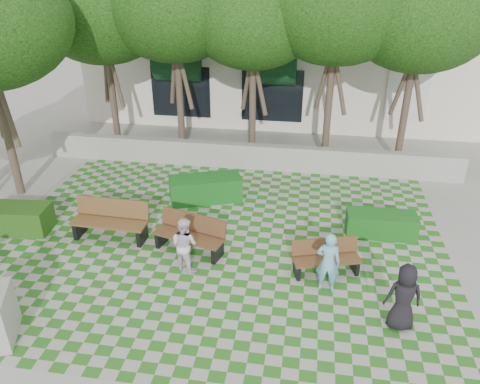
% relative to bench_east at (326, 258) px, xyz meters
% --- Properties ---
extents(ground, '(90.00, 90.00, 0.00)m').
position_rel_bench_east_xyz_m(ground, '(-2.81, -0.27, -0.41)').
color(ground, gray).
rests_on(ground, ground).
extents(lawn, '(12.00, 12.00, 0.00)m').
position_rel_bench_east_xyz_m(lawn, '(-2.81, 0.73, -0.41)').
color(lawn, '#2B721E').
rests_on(lawn, ground).
extents(retaining_wall, '(15.00, 0.36, 0.90)m').
position_rel_bench_east_xyz_m(retaining_wall, '(-2.81, 5.93, 0.04)').
color(retaining_wall, '#9E9B93').
rests_on(retaining_wall, ground).
extents(bench_east, '(1.72, 0.99, 0.86)m').
position_rel_bench_east_xyz_m(bench_east, '(0.00, 0.00, 0.00)').
color(bench_east, '#52341C').
rests_on(bench_east, ground).
extents(bench_mid, '(1.98, 1.12, 0.99)m').
position_rel_bench_east_xyz_m(bench_mid, '(-3.49, 0.40, 0.06)').
color(bench_mid, '#51311B').
rests_on(bench_mid, ground).
extents(bench_west, '(2.08, 0.76, 1.08)m').
position_rel_bench_east_xyz_m(bench_west, '(-5.79, 0.68, 0.11)').
color(bench_west, brown).
rests_on(bench_west, ground).
extents(hedge_east, '(1.89, 0.79, 0.66)m').
position_rel_bench_east_xyz_m(hedge_east, '(1.52, 1.98, -0.09)').
color(hedge_east, '#155018').
rests_on(hedge_east, ground).
extents(hedge_midleft, '(2.39, 1.61, 0.78)m').
position_rel_bench_east_xyz_m(hedge_midleft, '(-3.73, 3.24, -0.03)').
color(hedge_midleft, '#16531B').
rests_on(hedge_midleft, ground).
extents(hedge_west, '(2.22, 1.04, 0.76)m').
position_rel_bench_east_xyz_m(hedge_west, '(-8.71, 0.59, -0.04)').
color(hedge_west, '#204813').
rests_on(hedge_west, ground).
extents(person_blue, '(0.58, 0.40, 1.52)m').
position_rel_bench_east_xyz_m(person_blue, '(0.02, -0.67, 0.35)').
color(person_blue, '#74B3D3').
rests_on(person_blue, ground).
extents(person_dark, '(0.79, 0.55, 1.53)m').
position_rel_bench_east_xyz_m(person_dark, '(1.53, -1.66, 0.35)').
color(person_dark, black).
rests_on(person_dark, ground).
extents(person_white, '(0.85, 0.77, 1.43)m').
position_rel_bench_east_xyz_m(person_white, '(-3.41, -0.41, 0.30)').
color(person_white, silver).
rests_on(person_white, ground).
extents(tree_row, '(17.70, 13.40, 7.41)m').
position_rel_bench_east_xyz_m(tree_row, '(-4.67, 5.69, 4.77)').
color(tree_row, '#47382B').
rests_on(tree_row, ground).
extents(building, '(18.00, 8.92, 5.15)m').
position_rel_bench_east_xyz_m(building, '(-1.88, 13.81, 2.10)').
color(building, silver).
rests_on(building, ground).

